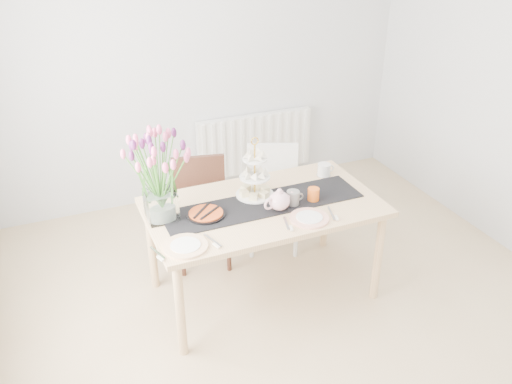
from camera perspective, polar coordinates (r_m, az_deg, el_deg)
name	(u,v)px	position (r m, az deg, el deg)	size (l,w,h in m)	color
room_shell	(323,158)	(3.12, 7.06, 3.56)	(4.50, 4.50, 4.50)	tan
radiator	(255,143)	(5.47, -0.12, 5.16)	(1.20, 0.08, 0.60)	white
dining_table	(263,214)	(3.77, 0.79, -2.33)	(1.60, 0.90, 0.75)	tan
chair_brown	(201,203)	(4.31, -5.82, -1.14)	(0.50, 0.50, 0.84)	#341912
chair_white	(273,189)	(4.49, 1.77, 0.33)	(0.55, 0.55, 0.85)	white
table_runner	(264,204)	(3.73, 0.80, -1.27)	(1.40, 0.35, 0.01)	black
tulip_vase	(157,164)	(3.45, -10.37, 2.87)	(0.71, 0.71, 0.61)	silver
cake_stand	(255,182)	(3.79, -0.13, 1.08)	(0.27, 0.27, 0.40)	gold
teapot	(279,201)	(3.64, 2.47, -0.93)	(0.23, 0.19, 0.15)	white
cream_jug	(324,170)	(4.14, 7.16, 2.32)	(0.10, 0.10, 0.10)	silver
tart_tin	(206,214)	(3.60, -5.29, -2.36)	(0.25, 0.25, 0.03)	black
mug_grey	(293,198)	(3.71, 3.91, -0.65)	(0.09, 0.09, 0.11)	slate
mug_orange	(313,195)	(3.78, 6.06, -0.28)	(0.08, 0.08, 0.10)	orange
plate_left	(186,246)	(3.31, -7.43, -5.67)	(0.27, 0.27, 0.01)	white
plate_right	(309,218)	(3.58, 5.62, -2.75)	(0.26, 0.26, 0.01)	white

